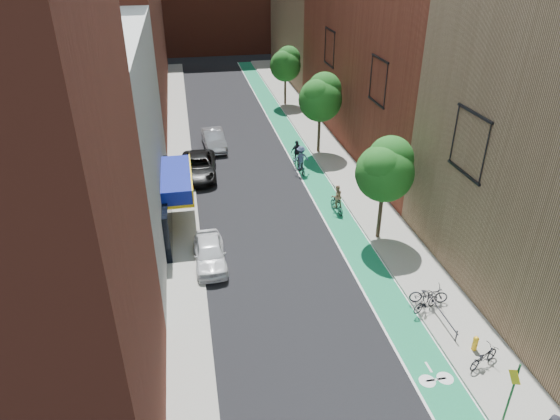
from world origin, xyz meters
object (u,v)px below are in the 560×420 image
parked_car_black (199,166)px  cyclist_lane_mid (297,156)px  parked_car_silver (214,139)px  fire_hydrant (475,343)px  cyclist_lane_far (301,161)px  parked_car_white (210,253)px  cyclist_lane_near (337,201)px

parked_car_black → cyclist_lane_mid: bearing=6.1°
parked_car_silver → fire_hydrant: bearing=-74.9°
parked_car_black → cyclist_lane_far: bearing=-3.9°
parked_car_white → fire_hydrant: size_ratio=5.91×
cyclist_lane_far → fire_hydrant: bearing=94.0°
parked_car_white → cyclist_lane_near: 9.77m
parked_car_white → cyclist_lane_mid: (7.80, 12.38, 0.13)m
parked_car_silver → cyclist_lane_far: cyclist_lane_far is taller
cyclist_lane_mid → parked_car_black: bearing=-11.1°
cyclist_lane_near → parked_car_black: bearing=-50.3°
parked_car_silver → parked_car_white: bearing=-99.4°
parked_car_black → parked_car_silver: 5.82m
cyclist_lane_far → parked_car_white: bearing=49.7°
cyclist_lane_far → fire_hydrant: size_ratio=3.04×
parked_car_black → parked_car_silver: size_ratio=1.19×
parked_car_black → cyclist_lane_near: 11.51m
parked_car_silver → cyclist_lane_near: (7.09, -13.14, 0.01)m
parked_car_white → parked_car_black: size_ratio=0.75×
parked_car_white → fire_hydrant: bearing=-40.1°
cyclist_lane_far → parked_car_black: bearing=-12.2°
parked_car_silver → cyclist_lane_far: bearing=-50.9°
cyclist_lane_mid → parked_car_silver: bearing=-53.9°
cyclist_lane_far → fire_hydrant: 20.32m
parked_car_white → cyclist_lane_far: bearing=54.2°
parked_car_silver → fire_hydrant: size_ratio=6.60×
parked_car_black → parked_car_silver: (1.60, 5.59, -0.00)m
parked_car_white → parked_car_black: (0.00, 12.00, 0.06)m
parked_car_black → parked_car_silver: parked_car_black is taller
parked_car_white → fire_hydrant: parked_car_white is taller
parked_car_silver → cyclist_lane_near: bearing=-65.8°
cyclist_lane_near → cyclist_lane_far: bearing=-91.5°
parked_car_white → cyclist_lane_mid: cyclist_lane_mid is taller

